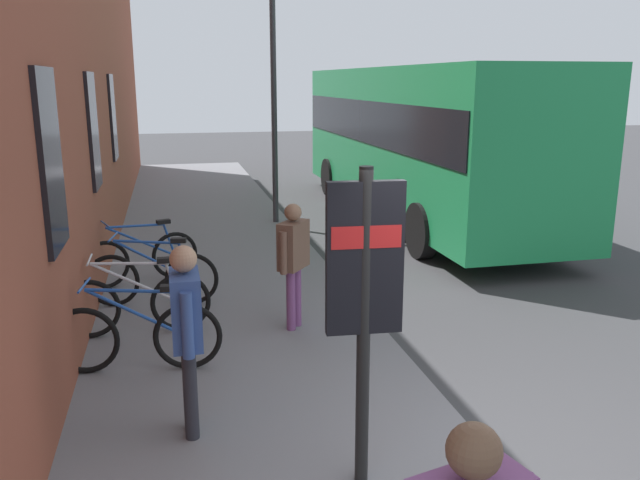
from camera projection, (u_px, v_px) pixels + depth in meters
name	position (u px, v px, depth m)	size (l,w,h in m)	color
ground	(384.00, 266.00, 11.01)	(60.00, 60.00, 0.00)	#38383A
sidewalk_pavement	(213.00, 244.00, 12.28)	(24.00, 3.50, 0.12)	slate
station_facade	(89.00, 42.00, 11.87)	(22.00, 0.65, 7.56)	brown
bicycle_end_of_row	(137.00, 336.00, 6.68)	(0.48, 1.76, 0.97)	black
bicycle_beside_lamp	(136.00, 303.00, 7.67)	(0.48, 1.77, 0.97)	black
bicycle_under_window	(153.00, 278.00, 8.66)	(0.48, 1.76, 0.97)	black
bicycle_far_end	(141.00, 258.00, 9.63)	(0.69, 1.70, 0.97)	black
transit_info_sign	(364.00, 279.00, 4.55)	(0.13, 0.55, 2.40)	black
city_bus	(417.00, 134.00, 14.52)	(10.50, 2.66, 3.35)	#1E8C4C
pedestrian_crossing_street	(293.00, 253.00, 7.74)	(0.49, 0.45, 1.55)	#723F72
pedestrian_by_facade	(187.00, 322.00, 5.34)	(0.64, 0.24, 1.67)	#26262D
street_lamp	(273.00, 76.00, 13.20)	(0.28, 0.28, 5.14)	#333338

